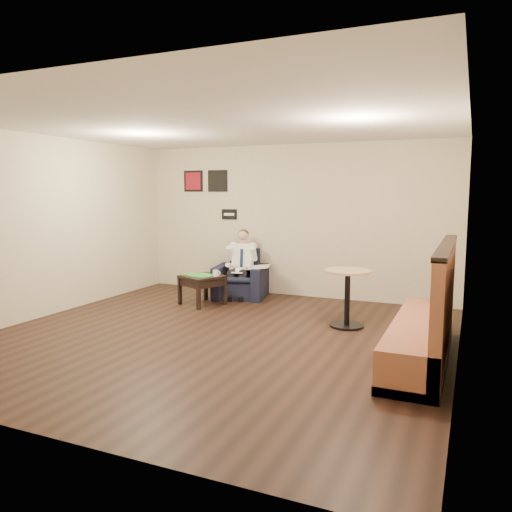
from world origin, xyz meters
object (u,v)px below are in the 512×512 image
at_px(armchair, 241,274).
at_px(coffee_mug, 216,273).
at_px(seated_man, 239,266).
at_px(cafe_table, 347,298).
at_px(banquette, 421,303).
at_px(smartphone, 212,274).
at_px(side_table, 202,290).
at_px(green_folder, 200,275).

xyz_separation_m(armchair, coffee_mug, (-0.10, -0.78, 0.13)).
height_order(seated_man, cafe_table, seated_man).
bearing_deg(cafe_table, armchair, 151.49).
bearing_deg(banquette, cafe_table, 136.36).
bearing_deg(cafe_table, coffee_mug, 169.12).
relative_size(smartphone, cafe_table, 0.19).
bearing_deg(side_table, green_folder, -170.67).
distance_m(armchair, cafe_table, 2.59).
xyz_separation_m(seated_man, banquette, (3.36, -2.18, 0.07)).
distance_m(green_folder, smartphone, 0.22).
distance_m(seated_man, green_folder, 0.83).
bearing_deg(green_folder, armchair, 64.99).
height_order(green_folder, cafe_table, cafe_table).
bearing_deg(armchair, smartphone, -119.74).
relative_size(side_table, smartphone, 3.93).
bearing_deg(seated_man, armchair, 90.00).
relative_size(seated_man, coffee_mug, 11.08).
height_order(seated_man, banquette, banquette).
bearing_deg(banquette, green_folder, 158.75).
bearing_deg(side_table, coffee_mug, 9.33).
height_order(side_table, green_folder, green_folder).
bearing_deg(side_table, cafe_table, -9.06).
xyz_separation_m(green_folder, cafe_table, (2.66, -0.41, -0.10)).
bearing_deg(coffee_mug, banquette, -23.44).
distance_m(side_table, cafe_table, 2.66).
bearing_deg(banquette, seated_man, 147.02).
bearing_deg(smartphone, coffee_mug, -7.10).
distance_m(coffee_mug, banquette, 3.80).
height_order(armchair, coffee_mug, armchair).
relative_size(smartphone, banquette, 0.06).
xyz_separation_m(coffee_mug, smartphone, (-0.12, 0.10, -0.05)).
relative_size(green_folder, coffee_mug, 4.74).
distance_m(side_table, coffee_mug, 0.39).
bearing_deg(seated_man, cafe_table, -38.39).
bearing_deg(side_table, armchair, 67.17).
bearing_deg(coffee_mug, side_table, -170.67).
height_order(side_table, smartphone, smartphone).
bearing_deg(seated_man, smartphone, -124.98).
distance_m(seated_man, cafe_table, 2.53).
distance_m(seated_man, coffee_mug, 0.68).
height_order(armchair, smartphone, armchair).
bearing_deg(banquette, armchair, 145.89).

